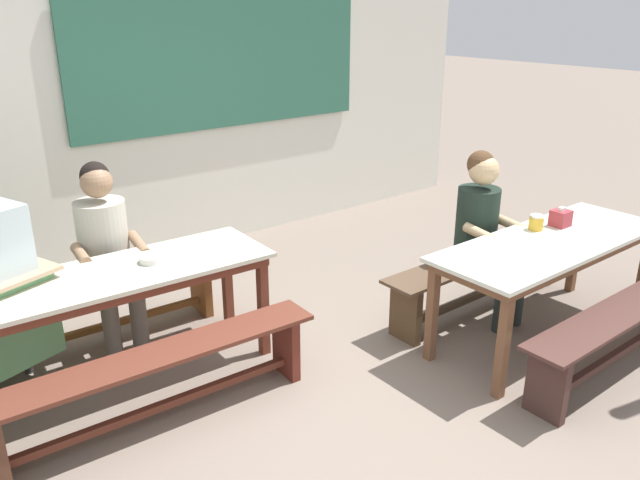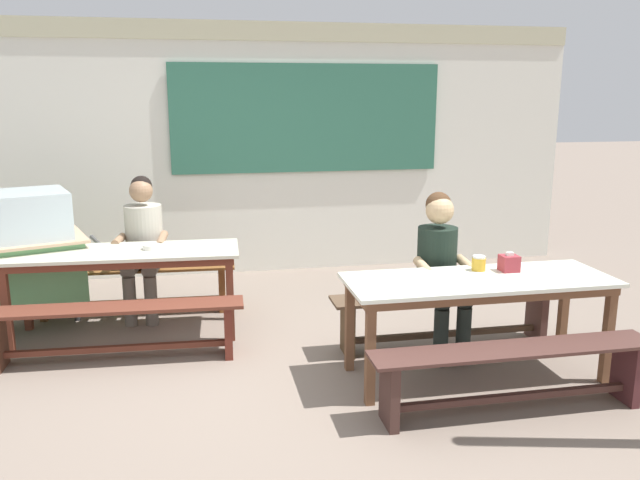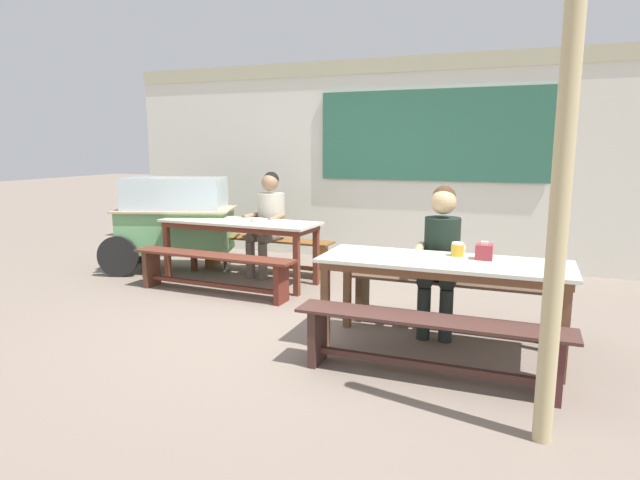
% 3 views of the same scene
% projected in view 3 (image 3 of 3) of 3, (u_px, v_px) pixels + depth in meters
% --- Properties ---
extents(ground_plane, '(40.00, 40.00, 0.00)m').
position_uv_depth(ground_plane, '(290.00, 320.00, 4.91)').
color(ground_plane, '#7A6B5F').
extents(backdrop_wall, '(7.56, 0.23, 2.73)m').
position_uv_depth(backdrop_wall, '(379.00, 157.00, 7.31)').
color(backdrop_wall, silver).
rests_on(backdrop_wall, ground_plane).
extents(dining_table_far, '(1.90, 0.71, 0.73)m').
position_uv_depth(dining_table_far, '(240.00, 227.00, 6.17)').
color(dining_table_far, beige).
rests_on(dining_table_far, ground_plane).
extents(dining_table_near, '(1.87, 0.68, 0.73)m').
position_uv_depth(dining_table_near, '(443.00, 269.00, 4.06)').
color(dining_table_near, silver).
rests_on(dining_table_near, ground_plane).
extents(bench_far_back, '(1.83, 0.39, 0.44)m').
position_uv_depth(bench_far_back, '(264.00, 249.00, 6.73)').
color(bench_far_back, brown).
rests_on(bench_far_back, ground_plane).
extents(bench_far_front, '(1.92, 0.36, 0.44)m').
position_uv_depth(bench_far_front, '(212.00, 267.00, 5.73)').
color(bench_far_front, '#5C2B1E').
rests_on(bench_far_front, ground_plane).
extents(bench_near_back, '(1.84, 0.31, 0.44)m').
position_uv_depth(bench_near_back, '(451.00, 296.00, 4.64)').
color(bench_near_back, brown).
rests_on(bench_near_back, ground_plane).
extents(bench_near_front, '(1.86, 0.29, 0.44)m').
position_uv_depth(bench_near_front, '(428.00, 339.00, 3.62)').
color(bench_near_front, '#472B25').
rests_on(bench_near_front, ground_plane).
extents(food_cart, '(1.90, 1.28, 1.19)m').
position_uv_depth(food_cart, '(175.00, 217.00, 6.77)').
color(food_cart, '#64A367').
rests_on(food_cart, ground_plane).
extents(person_right_near_table, '(0.43, 0.55, 1.25)m').
position_uv_depth(person_right_near_table, '(441.00, 250.00, 4.53)').
color(person_right_near_table, '#222B28').
rests_on(person_right_near_table, ground_plane).
extents(person_center_facing, '(0.47, 0.57, 1.27)m').
position_uv_depth(person_center_facing, '(269.00, 217.00, 6.56)').
color(person_center_facing, '#6B6459').
rests_on(person_center_facing, ground_plane).
extents(tissue_box, '(0.12, 0.12, 0.14)m').
position_uv_depth(tissue_box, '(484.00, 252.00, 4.05)').
color(tissue_box, '#9C3039').
rests_on(tissue_box, dining_table_near).
extents(condiment_jar, '(0.10, 0.10, 0.11)m').
position_uv_depth(condiment_jar, '(457.00, 249.00, 4.18)').
color(condiment_jar, gold).
rests_on(condiment_jar, dining_table_near).
extents(soup_bowl, '(0.14, 0.14, 0.04)m').
position_uv_depth(soup_bowl, '(257.00, 220.00, 6.07)').
color(soup_bowl, silver).
rests_on(soup_bowl, dining_table_far).
extents(wooden_support_post, '(0.10, 0.10, 2.46)m').
position_uv_depth(wooden_support_post, '(559.00, 217.00, 2.70)').
color(wooden_support_post, tan).
rests_on(wooden_support_post, ground_plane).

